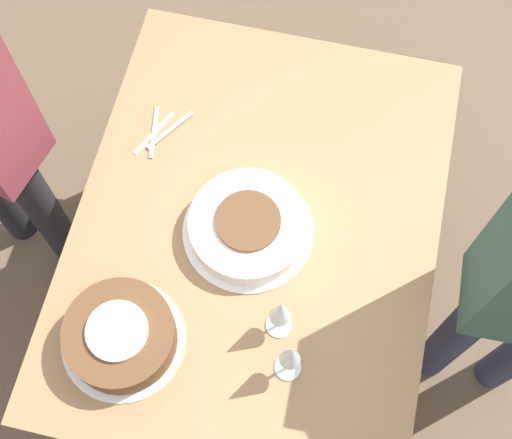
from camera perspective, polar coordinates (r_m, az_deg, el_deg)
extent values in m
plane|color=brown|center=(2.68, 0.00, -6.95)|extent=(12.00, 12.00, 0.00)
cube|color=#9E754C|center=(1.96, 0.00, -0.75)|extent=(1.30, 0.99, 0.03)
cylinder|color=brown|center=(2.62, -6.23, 9.28)|extent=(0.07, 0.07, 0.75)
cylinder|color=brown|center=(2.28, -14.08, -15.44)|extent=(0.07, 0.07, 0.75)
cylinder|color=brown|center=(2.57, 12.08, 5.63)|extent=(0.07, 0.07, 0.75)
cylinder|color=white|center=(1.93, -0.62, -0.91)|extent=(0.36, 0.36, 0.01)
cylinder|color=white|center=(1.90, -0.63, -0.53)|extent=(0.32, 0.32, 0.06)
cylinder|color=brown|center=(1.87, -0.65, -0.10)|extent=(0.18, 0.18, 0.01)
cylinder|color=white|center=(1.87, -10.54, -9.48)|extent=(0.32, 0.32, 0.01)
cylinder|color=brown|center=(1.83, -10.79, -9.13)|extent=(0.28, 0.28, 0.09)
cylinder|color=white|center=(1.78, -11.07, -8.73)|extent=(0.15, 0.15, 0.01)
cylinder|color=silver|center=(1.83, 2.57, -11.75)|extent=(0.07, 0.07, 0.00)
cylinder|color=silver|center=(1.78, 2.64, -11.42)|extent=(0.01, 0.01, 0.10)
cone|color=silver|center=(1.68, 2.79, -10.71)|extent=(0.05, 0.05, 0.11)
cylinder|color=silver|center=(1.85, 1.83, -8.44)|extent=(0.07, 0.07, 0.00)
cylinder|color=silver|center=(1.81, 1.87, -8.09)|extent=(0.01, 0.01, 0.08)
cone|color=silver|center=(1.72, 1.96, -7.29)|extent=(0.05, 0.05, 0.10)
cube|color=silver|center=(2.09, -8.17, 6.85)|extent=(0.16, 0.08, 0.00)
cube|color=silver|center=(2.09, -8.16, 6.96)|extent=(0.17, 0.04, 0.00)
cube|color=silver|center=(2.08, -6.89, 7.13)|extent=(0.15, 0.10, 0.00)
cylinder|color=#232328|center=(2.50, -16.53, 0.62)|extent=(0.11, 0.11, 0.75)
cylinder|color=#2D334C|center=(2.34, 15.72, -8.87)|extent=(0.11, 0.11, 0.77)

